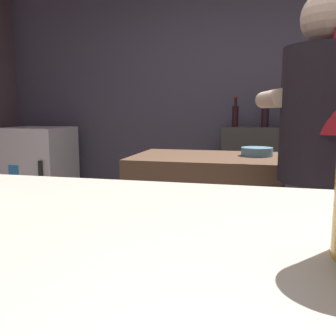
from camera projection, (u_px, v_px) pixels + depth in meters
The scene contains 10 objects.
wall_back at pixel (259, 94), 3.42m from camera, with size 5.20×0.10×2.70m, color #474354.
prep_counter at pixel (318, 243), 2.03m from camera, with size 2.10×0.60×0.94m, color brown.
back_shelf at pixel (275, 187), 3.24m from camera, with size 0.93×0.36×1.05m, color #393A38.
mini_fridge at pixel (40, 180), 3.60m from camera, with size 0.57×0.58×1.04m.
bartender at pixel (320, 165), 1.53m from camera, with size 0.48×0.55×1.67m.
mixing_bowl at pixel (256, 152), 2.09m from camera, with size 0.18×0.18×0.05m, color slate.
bottle_hot_sauce at pixel (312, 116), 3.16m from camera, with size 0.06×0.06×0.25m.
bottle_vinegar at pixel (265, 115), 3.22m from camera, with size 0.07×0.07×0.27m.
bottle_soy at pixel (235, 115), 3.26m from camera, with size 0.06×0.06×0.27m.
bottle_olive_oil at pixel (284, 118), 3.18m from camera, with size 0.06×0.06×0.22m.
Camera 1 is at (-0.01, -1.39, 1.19)m, focal length 39.07 mm.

